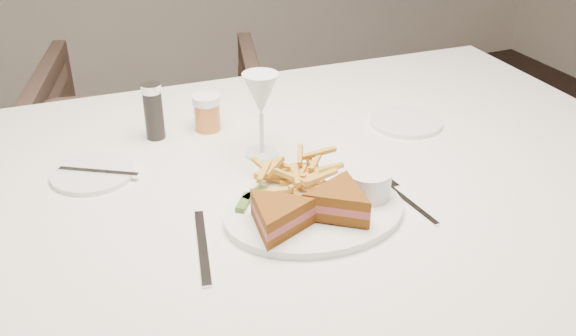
{
  "coord_description": "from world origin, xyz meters",
  "views": [
    {
      "loc": [
        -0.43,
        -0.67,
        1.37
      ],
      "look_at": [
        -0.04,
        0.27,
        0.8
      ],
      "focal_mm": 40.0,
      "sensor_mm": 36.0,
      "label": 1
    }
  ],
  "objects": [
    {
      "name": "table",
      "position": [
        -0.04,
        0.32,
        0.38
      ],
      "size": [
        1.67,
        1.15,
        0.75
      ],
      "primitive_type": "cube",
      "rotation": [
        0.0,
        0.0,
        -0.03
      ],
      "color": "silver",
      "rests_on": "ground"
    },
    {
      "name": "chair_far",
      "position": [
        -0.09,
        1.29,
        0.37
      ],
      "size": [
        0.87,
        0.83,
        0.74
      ],
      "primitive_type": "imported",
      "rotation": [
        0.0,
        0.0,
        2.88
      ],
      "color": "#47342B",
      "rests_on": "ground"
    },
    {
      "name": "table_setting",
      "position": [
        -0.04,
        0.27,
        0.79
      ],
      "size": [
        0.84,
        0.64,
        0.18
      ],
      "color": "white",
      "rests_on": "table"
    }
  ]
}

